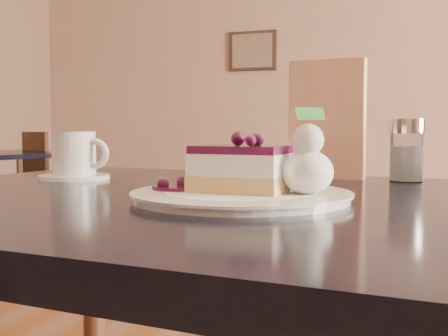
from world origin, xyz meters
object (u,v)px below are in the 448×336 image
(bg_table_far_left, at_px, (7,230))
(cheesecake_slice, at_px, (241,169))
(main_table, at_px, (255,253))
(coffee_set, at_px, (75,158))
(dessert_plate, at_px, (241,196))

(bg_table_far_left, bearing_deg, cheesecake_slice, -22.73)
(main_table, relative_size, cheesecake_slice, 9.97)
(main_table, bearing_deg, coffee_set, 164.16)
(main_table, relative_size, bg_table_far_left, 0.78)
(coffee_set, bearing_deg, dessert_plate, -26.97)
(dessert_plate, relative_size, coffee_set, 2.00)
(main_table, bearing_deg, dessert_plate, -90.00)
(coffee_set, relative_size, bg_table_far_left, 0.09)
(cheesecake_slice, xyz_separation_m, coffee_set, (-0.41, 0.21, -0.00))
(dessert_plate, distance_m, cheesecake_slice, 0.04)
(dessert_plate, bearing_deg, coffee_set, 153.03)
(dessert_plate, bearing_deg, main_table, 85.24)
(main_table, relative_size, coffee_set, 9.11)
(main_table, xyz_separation_m, bg_table_far_left, (-3.02, 2.95, -0.65))
(dessert_plate, height_order, cheesecake_slice, cheesecake_slice)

